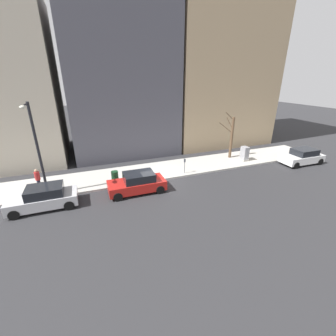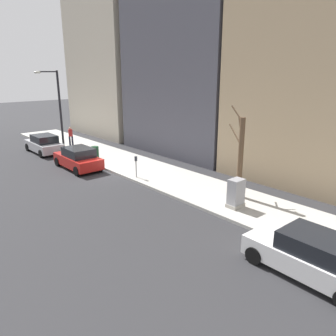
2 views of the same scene
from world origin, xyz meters
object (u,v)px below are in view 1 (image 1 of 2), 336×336
object	(u,v)px
pedestrian_near_meter	(38,178)
office_tower_left	(210,50)
parked_car_red	(137,183)
office_block_center	(116,44)
parking_meter	(185,165)
utility_box	(245,154)
bare_tree	(231,137)
parked_car_white	(302,157)
streetlamp	(36,144)
trash_bin	(115,177)
parked_car_silver	(44,198)

from	to	relation	value
pedestrian_near_meter	office_tower_left	distance (m)	24.59
parked_car_red	office_block_center	size ratio (longest dim) A/B	0.19
office_block_center	parking_meter	bearing A→B (deg)	-161.84
parking_meter	office_block_center	world-z (taller)	office_block_center
utility_box	bare_tree	distance (m)	2.18
parked_car_white	bare_tree	world-z (taller)	bare_tree
streetlamp	office_block_center	world-z (taller)	office_block_center
parked_car_white	streetlamp	world-z (taller)	streetlamp
parked_car_red	office_tower_left	bearing A→B (deg)	-44.84
bare_tree	utility_box	bearing A→B (deg)	-147.43
parked_car_white	pedestrian_near_meter	world-z (taller)	pedestrian_near_meter
streetlamp	trash_bin	bearing A→B (deg)	-82.82
parked_car_silver	parked_car_red	bearing A→B (deg)	-90.08
office_tower_left	parking_meter	bearing A→B (deg)	143.03
parked_car_red	parked_car_silver	world-z (taller)	same
parked_car_silver	parking_meter	size ratio (longest dim) A/B	3.12
bare_tree	office_block_center	world-z (taller)	office_block_center
office_block_center	parked_car_silver	bearing A→B (deg)	148.42
parked_car_silver	bare_tree	distance (m)	17.58
streetlamp	parked_car_silver	bearing A→B (deg)	-179.79
parked_car_white	streetlamp	size ratio (longest dim) A/B	0.65
utility_box	parked_car_white	bearing A→B (deg)	-116.66
parking_meter	utility_box	world-z (taller)	utility_box
utility_box	streetlamp	world-z (taller)	streetlamp
parked_car_white	bare_tree	distance (m)	7.17
parked_car_silver	bare_tree	size ratio (longest dim) A/B	0.89
pedestrian_near_meter	parked_car_red	bearing A→B (deg)	-102.98
parked_car_silver	office_block_center	distance (m)	17.63
parked_car_silver	office_tower_left	world-z (taller)	office_tower_left
streetlamp	office_block_center	distance (m)	14.86
trash_bin	pedestrian_near_meter	distance (m)	5.59
parked_car_silver	utility_box	size ratio (longest dim) A/B	2.94
parked_car_red	parking_meter	world-z (taller)	parked_car_red
pedestrian_near_meter	office_tower_left	size ratio (longest dim) A/B	0.07
utility_box	office_block_center	world-z (taller)	office_block_center
parked_car_silver	utility_box	bearing A→B (deg)	-81.96
trash_bin	parked_car_white	bearing A→B (deg)	-96.66
streetlamp	trash_bin	distance (m)	6.01
pedestrian_near_meter	office_block_center	bearing A→B (deg)	-31.94
parking_meter	trash_bin	xyz separation A→B (m)	(0.45, 5.97, -0.38)
utility_box	pedestrian_near_meter	world-z (taller)	pedestrian_near_meter
parked_car_silver	pedestrian_near_meter	bearing A→B (deg)	13.51
parked_car_red	streetlamp	world-z (taller)	streetlamp
parked_car_white	streetlamp	bearing A→B (deg)	87.72
pedestrian_near_meter	streetlamp	bearing A→B (deg)	-145.18
parked_car_red	parking_meter	xyz separation A→B (m)	(1.63, -4.62, 0.24)
parked_car_white	parked_car_red	world-z (taller)	same
parked_car_white	office_tower_left	xyz separation A→B (m)	(12.94, 3.58, 10.43)
parked_car_red	bare_tree	world-z (taller)	bare_tree
parked_car_white	office_tower_left	size ratio (longest dim) A/B	0.19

